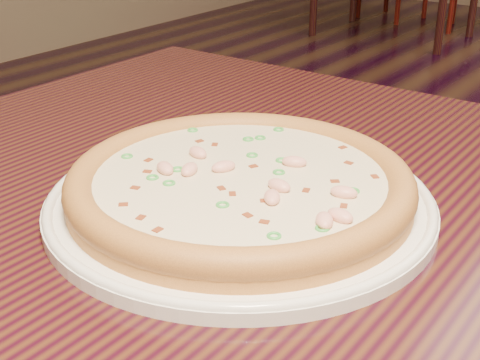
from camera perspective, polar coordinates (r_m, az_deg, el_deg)
The scene contains 3 objects.
hero_table at distance 0.67m, azimuth 11.04°, elevation -11.12°, with size 1.20×0.80×0.75m.
plate at distance 0.63m, azimuth 0.00°, elevation -1.76°, with size 0.36×0.36×0.02m.
pizza at distance 0.62m, azimuth 0.01°, elevation -0.25°, with size 0.32×0.32×0.03m.
Camera 1 is at (-0.05, -1.31, 1.04)m, focal length 50.00 mm.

